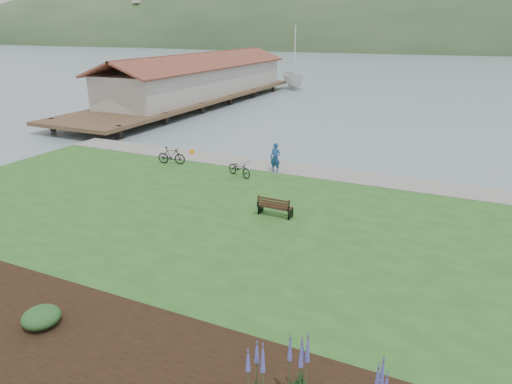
% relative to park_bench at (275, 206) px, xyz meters
% --- Properties ---
extents(ground, '(600.00, 600.00, 0.00)m').
position_rel_park_bench_xyz_m(ground, '(-0.45, -0.12, -0.85)').
color(ground, gray).
rests_on(ground, ground).
extents(lawn, '(34.00, 20.00, 0.40)m').
position_rel_park_bench_xyz_m(lawn, '(-0.45, -2.12, -0.65)').
color(lawn, '#275C20').
rests_on(lawn, ground).
extents(shoreline_path, '(34.00, 2.20, 0.03)m').
position_rel_park_bench_xyz_m(shoreline_path, '(-0.45, 6.78, -0.43)').
color(shoreline_path, gray).
rests_on(shoreline_path, lawn).
extents(pier_pavilion, '(8.00, 36.00, 5.40)m').
position_rel_park_bench_xyz_m(pier_pavilion, '(-20.45, 27.40, 1.79)').
color(pier_pavilion, '#4C3826').
rests_on(pier_pavilion, ground).
extents(park_bench, '(1.47, 0.62, 0.90)m').
position_rel_park_bench_xyz_m(park_bench, '(0.00, 0.00, 0.00)').
color(park_bench, '#311E13').
rests_on(park_bench, lawn).
extents(person, '(0.74, 0.53, 1.95)m').
position_rel_park_bench_xyz_m(person, '(-2.39, 5.79, 0.53)').
color(person, navy).
rests_on(person, lawn).
extents(bicycle_a, '(1.24, 1.84, 0.91)m').
position_rel_park_bench_xyz_m(bicycle_a, '(-3.88, 4.33, 0.01)').
color(bicycle_a, black).
rests_on(bicycle_a, lawn).
extents(bicycle_b, '(0.83, 1.75, 1.01)m').
position_rel_park_bench_xyz_m(bicycle_b, '(-8.59, 4.75, 0.06)').
color(bicycle_b, black).
rests_on(bicycle_b, lawn).
extents(sailboat, '(14.14, 14.17, 26.37)m').
position_rel_park_bench_xyz_m(sailboat, '(-15.32, 43.40, -0.85)').
color(sailboat, silver).
rests_on(sailboat, ground).
extents(pannier, '(0.20, 0.30, 0.31)m').
position_rel_park_bench_xyz_m(pannier, '(-8.67, 7.08, -0.29)').
color(pannier, orange).
rests_on(pannier, lawn).
extents(echium_0, '(0.62, 0.62, 1.90)m').
position_rel_park_bench_xyz_m(echium_0, '(3.73, -9.93, 0.29)').
color(echium_0, '#133616').
rests_on(echium_0, garden_bed).
extents(echium_1, '(0.62, 0.62, 1.89)m').
position_rel_park_bench_xyz_m(echium_1, '(4.46, -9.23, 0.34)').
color(echium_1, '#133616').
rests_on(echium_1, garden_bed).
extents(shrub_0, '(1.01, 1.01, 0.51)m').
position_rel_park_bench_xyz_m(shrub_0, '(-2.73, -9.71, -0.16)').
color(shrub_0, '#1E4C21').
rests_on(shrub_0, garden_bed).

